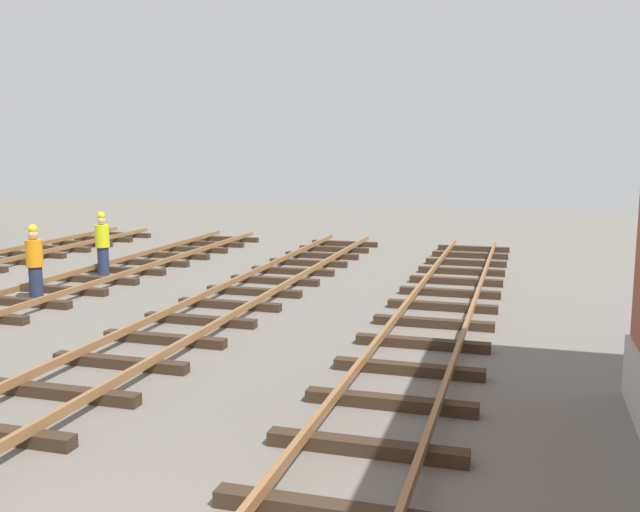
% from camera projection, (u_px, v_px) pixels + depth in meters
% --- Properties ---
extents(track_worker_foreground, '(0.40, 0.40, 1.87)m').
position_uv_depth(track_worker_foreground, '(103.00, 244.00, 20.45)').
color(track_worker_foreground, '#262D4C').
rests_on(track_worker_foreground, ground).
extents(track_worker_distant, '(0.40, 0.40, 1.87)m').
position_uv_depth(track_worker_distant, '(35.00, 263.00, 17.17)').
color(track_worker_distant, '#262D4C').
rests_on(track_worker_distant, ground).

